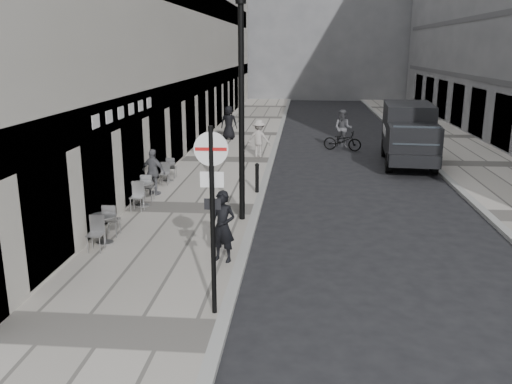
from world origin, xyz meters
TOP-DOWN VIEW (x-y plane):
  - sidewalk at (-2.00, 18.00)m, footprint 4.00×60.00m
  - far_sidewalk at (9.00, 18.00)m, footprint 4.00×60.00m
  - walking_man at (-0.41, 6.10)m, footprint 0.71×0.58m
  - sign_post at (-0.20, 3.54)m, footprint 0.61×0.10m
  - lamppost at (-0.33, 9.34)m, footprint 0.28×0.28m
  - bollard_near at (-0.42, 10.04)m, footprint 0.13×0.13m
  - bollard_far at (-0.15, 12.38)m, footprint 0.13×0.13m
  - panel_van at (5.99, 18.29)m, footprint 2.49×5.62m
  - cyclist at (3.36, 21.27)m, footprint 1.99×1.13m
  - pedestrian_a at (-3.60, 11.77)m, footprint 0.99×0.66m
  - pedestrian_b at (-0.60, 18.70)m, footprint 1.23×0.91m
  - pedestrian_c at (-2.64, 23.48)m, footprint 0.90×0.59m
  - cafe_table_near at (-3.60, 7.02)m, footprint 0.68×1.53m
  - cafe_table_mid at (-3.60, 13.71)m, footprint 0.62×1.41m
  - cafe_table_far at (-3.60, 10.43)m, footprint 0.69×1.57m

SIDE VIEW (x-z plane):
  - sidewalk at x=-2.00m, z-range 0.00..0.12m
  - far_sidewalk at x=9.00m, z-range 0.00..0.12m
  - cafe_table_mid at x=-3.60m, z-range 0.13..0.93m
  - cafe_table_near at x=-3.60m, z-range 0.13..1.00m
  - cafe_table_far at x=-3.60m, z-range 0.13..1.02m
  - bollard_far at x=-0.15m, z-range 0.12..1.08m
  - bollard_near at x=-0.42m, z-range 0.12..1.11m
  - cyclist at x=3.36m, z-range -0.22..1.81m
  - pedestrian_a at x=-3.60m, z-range 0.12..1.69m
  - walking_man at x=-0.41m, z-range 0.12..1.81m
  - pedestrian_b at x=-0.60m, z-range 0.12..1.82m
  - pedestrian_c at x=-2.64m, z-range 0.12..1.93m
  - panel_van at x=5.99m, z-range 0.16..2.74m
  - sign_post at x=-0.20m, z-range 0.62..4.15m
  - lamppost at x=-0.33m, z-range 0.47..6.79m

